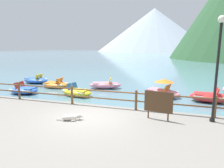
# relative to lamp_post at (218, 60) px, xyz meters

# --- Properties ---
(ground_plane) EXTENTS (200.00, 200.00, 0.00)m
(ground_plane) POSITION_rel_lamp_post_xyz_m (-4.93, 39.03, -2.88)
(ground_plane) COLOR slate
(promenade_dock) EXTENTS (28.00, 8.00, 0.40)m
(promenade_dock) POSITION_rel_lamp_post_xyz_m (-4.93, -3.17, -2.68)
(promenade_dock) COLOR gray
(promenade_dock) RESTS_ON ground
(dock_railing) EXTENTS (23.92, 0.12, 0.95)m
(dock_railing) POSITION_rel_lamp_post_xyz_m (-4.93, 0.58, -1.91)
(dock_railing) COLOR brown
(dock_railing) RESTS_ON promenade_dock
(lamp_post) EXTENTS (0.28, 0.28, 4.12)m
(lamp_post) POSITION_rel_lamp_post_xyz_m (0.00, 0.00, 0.00)
(lamp_post) COLOR black
(lamp_post) RESTS_ON promenade_dock
(sign_board) EXTENTS (1.17, 0.24, 1.19)m
(sign_board) POSITION_rel_lamp_post_xyz_m (-2.12, -0.41, -1.75)
(sign_board) COLOR beige
(sign_board) RESTS_ON promenade_dock
(dog_resting) EXTENTS (1.01, 0.55, 0.26)m
(dog_resting) POSITION_rel_lamp_post_xyz_m (-5.50, -1.59, -2.36)
(dog_resting) COLOR beige
(dog_resting) RESTS_ON promenade_dock
(pedal_boat_0) EXTENTS (2.72, 1.84, 0.85)m
(pedal_boat_0) POSITION_rel_lamp_post_xyz_m (-8.01, 3.70, -2.61)
(pedal_boat_0) COLOR yellow
(pedal_boat_0) RESTS_ON ground
(pedal_boat_2) EXTENTS (2.26, 1.42, 0.82)m
(pedal_boat_2) POSITION_rel_lamp_post_xyz_m (-10.97, 5.71, -2.63)
(pedal_boat_2) COLOR orange
(pedal_boat_2) RESTS_ON ground
(pedal_boat_3) EXTENTS (2.18, 1.46, 0.84)m
(pedal_boat_3) POSITION_rel_lamp_post_xyz_m (-11.93, 3.11, -2.62)
(pedal_boat_3) COLOR blue
(pedal_boat_3) RESTS_ON ground
(pedal_boat_4) EXTENTS (2.79, 2.11, 1.22)m
(pedal_boat_4) POSITION_rel_lamp_post_xyz_m (-2.32, 5.26, -2.47)
(pedal_boat_4) COLOR pink
(pedal_boat_4) RESTS_ON ground
(pedal_boat_5) EXTENTS (2.38, 1.44, 0.85)m
(pedal_boat_5) POSITION_rel_lamp_post_xyz_m (-13.86, 6.89, -2.61)
(pedal_boat_5) COLOR blue
(pedal_boat_5) RESTS_ON ground
(pedal_boat_6) EXTENTS (2.77, 1.82, 0.87)m
(pedal_boat_6) POSITION_rel_lamp_post_xyz_m (-6.92, 6.57, -2.59)
(pedal_boat_6) COLOR pink
(pedal_boat_6) RESTS_ON ground
(pedal_boat_7) EXTENTS (2.35, 1.39, 0.91)m
(pedal_boat_7) POSITION_rel_lamp_post_xyz_m (0.57, 4.71, -2.57)
(pedal_boat_7) COLOR red
(pedal_boat_7) RESTS_ON ground
(distant_peak) EXTENTS (69.47, 69.47, 25.90)m
(distant_peak) POSITION_rel_lamp_post_xyz_m (-15.55, 121.74, 10.07)
(distant_peak) COLOR #9EADBC
(distant_peak) RESTS_ON ground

